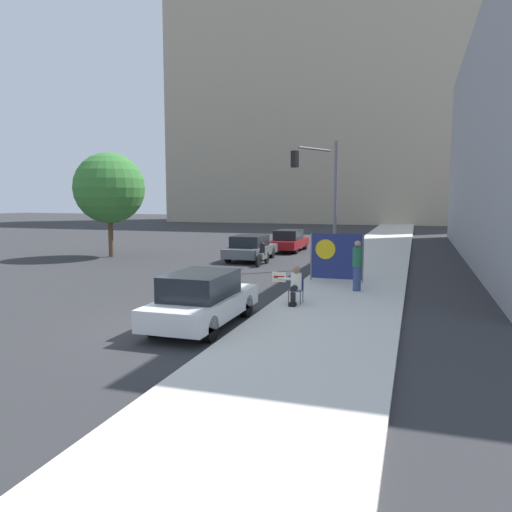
{
  "coord_description": "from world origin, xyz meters",
  "views": [
    {
      "loc": [
        5.89,
        -11.89,
        3.42
      ],
      "look_at": [
        0.59,
        4.57,
        1.39
      ],
      "focal_mm": 35.0,
      "sensor_mm": 36.0,
      "label": 1
    }
  ],
  "objects_px": {
    "motorcycle_on_road": "(263,255)",
    "traffic_light_pole": "(320,183)",
    "jogger_on_sidewalk": "(357,265)",
    "parked_car_curbside": "(202,299)",
    "seated_protester": "(295,284)",
    "car_on_road_midblock": "(289,241)",
    "protest_banner": "(336,256)",
    "car_on_road_nearest": "(250,248)",
    "street_tree_near_curb": "(109,188)"
  },
  "relations": [
    {
      "from": "motorcycle_on_road",
      "to": "traffic_light_pole",
      "type": "bearing_deg",
      "value": 10.04
    },
    {
      "from": "jogger_on_sidewalk",
      "to": "motorcycle_on_road",
      "type": "relative_size",
      "value": 0.86
    },
    {
      "from": "traffic_light_pole",
      "to": "parked_car_curbside",
      "type": "relative_size",
      "value": 1.39
    },
    {
      "from": "seated_protester",
      "to": "car_on_road_midblock",
      "type": "relative_size",
      "value": 0.27
    },
    {
      "from": "protest_banner",
      "to": "traffic_light_pole",
      "type": "bearing_deg",
      "value": 107.94
    },
    {
      "from": "car_on_road_nearest",
      "to": "street_tree_near_curb",
      "type": "bearing_deg",
      "value": -173.33
    },
    {
      "from": "parked_car_curbside",
      "to": "motorcycle_on_road",
      "type": "xyz_separation_m",
      "value": [
        -2.02,
        12.02,
        -0.21
      ]
    },
    {
      "from": "car_on_road_midblock",
      "to": "motorcycle_on_road",
      "type": "xyz_separation_m",
      "value": [
        0.34,
        -6.83,
        -0.18
      ]
    },
    {
      "from": "seated_protester",
      "to": "protest_banner",
      "type": "height_order",
      "value": "protest_banner"
    },
    {
      "from": "protest_banner",
      "to": "traffic_light_pole",
      "type": "height_order",
      "value": "traffic_light_pole"
    },
    {
      "from": "car_on_road_nearest",
      "to": "street_tree_near_curb",
      "type": "xyz_separation_m",
      "value": [
        -8.19,
        -0.96,
        3.26
      ]
    },
    {
      "from": "jogger_on_sidewalk",
      "to": "car_on_road_nearest",
      "type": "xyz_separation_m",
      "value": [
        -6.68,
        8.09,
        -0.36
      ]
    },
    {
      "from": "seated_protester",
      "to": "motorcycle_on_road",
      "type": "xyz_separation_m",
      "value": [
        -3.85,
        9.1,
        -0.24
      ]
    },
    {
      "from": "car_on_road_midblock",
      "to": "street_tree_near_curb",
      "type": "height_order",
      "value": "street_tree_near_curb"
    },
    {
      "from": "seated_protester",
      "to": "parked_car_curbside",
      "type": "bearing_deg",
      "value": -117.53
    },
    {
      "from": "traffic_light_pole",
      "to": "parked_car_curbside",
      "type": "bearing_deg",
      "value": -93.49
    },
    {
      "from": "protest_banner",
      "to": "car_on_road_nearest",
      "type": "relative_size",
      "value": 0.48
    },
    {
      "from": "protest_banner",
      "to": "traffic_light_pole",
      "type": "distance_m",
      "value": 6.09
    },
    {
      "from": "car_on_road_midblock",
      "to": "traffic_light_pole",
      "type": "bearing_deg",
      "value": -63.7
    },
    {
      "from": "car_on_road_midblock",
      "to": "motorcycle_on_road",
      "type": "height_order",
      "value": "car_on_road_midblock"
    },
    {
      "from": "protest_banner",
      "to": "parked_car_curbside",
      "type": "xyz_separation_m",
      "value": [
        -2.4,
        -7.46,
        -0.41
      ]
    },
    {
      "from": "jogger_on_sidewalk",
      "to": "traffic_light_pole",
      "type": "height_order",
      "value": "traffic_light_pole"
    },
    {
      "from": "traffic_light_pole",
      "to": "jogger_on_sidewalk",
      "type": "bearing_deg",
      "value": -68.76
    },
    {
      "from": "protest_banner",
      "to": "car_on_road_midblock",
      "type": "xyz_separation_m",
      "value": [
        -4.77,
        11.39,
        -0.44
      ]
    },
    {
      "from": "traffic_light_pole",
      "to": "parked_car_curbside",
      "type": "distance_m",
      "value": 12.99
    },
    {
      "from": "traffic_light_pole",
      "to": "street_tree_near_curb",
      "type": "distance_m",
      "value": 12.22
    },
    {
      "from": "jogger_on_sidewalk",
      "to": "protest_banner",
      "type": "height_order",
      "value": "protest_banner"
    },
    {
      "from": "parked_car_curbside",
      "to": "car_on_road_midblock",
      "type": "xyz_separation_m",
      "value": [
        -2.37,
        18.86,
        -0.03
      ]
    },
    {
      "from": "protest_banner",
      "to": "traffic_light_pole",
      "type": "xyz_separation_m",
      "value": [
        -1.64,
        5.06,
        2.98
      ]
    },
    {
      "from": "seated_protester",
      "to": "car_on_road_midblock",
      "type": "xyz_separation_m",
      "value": [
        -4.2,
        15.93,
        -0.06
      ]
    },
    {
      "from": "parked_car_curbside",
      "to": "street_tree_near_curb",
      "type": "relative_size",
      "value": 0.71
    },
    {
      "from": "seated_protester",
      "to": "car_on_road_midblock",
      "type": "bearing_deg",
      "value": 109.22
    },
    {
      "from": "car_on_road_nearest",
      "to": "jogger_on_sidewalk",
      "type": "bearing_deg",
      "value": -50.46
    },
    {
      "from": "jogger_on_sidewalk",
      "to": "parked_car_curbside",
      "type": "height_order",
      "value": "jogger_on_sidewalk"
    },
    {
      "from": "seated_protester",
      "to": "motorcycle_on_road",
      "type": "height_order",
      "value": "seated_protester"
    },
    {
      "from": "jogger_on_sidewalk",
      "to": "car_on_road_midblock",
      "type": "relative_size",
      "value": 0.41
    },
    {
      "from": "jogger_on_sidewalk",
      "to": "car_on_road_midblock",
      "type": "distance_m",
      "value": 14.38
    },
    {
      "from": "jogger_on_sidewalk",
      "to": "street_tree_near_curb",
      "type": "distance_m",
      "value": 16.74
    },
    {
      "from": "motorcycle_on_road",
      "to": "street_tree_near_curb",
      "type": "bearing_deg",
      "value": 175.19
    },
    {
      "from": "seated_protester",
      "to": "traffic_light_pole",
      "type": "xyz_separation_m",
      "value": [
        -1.06,
        9.59,
        3.36
      ]
    },
    {
      "from": "seated_protester",
      "to": "parked_car_curbside",
      "type": "relative_size",
      "value": 0.27
    },
    {
      "from": "car_on_road_nearest",
      "to": "car_on_road_midblock",
      "type": "xyz_separation_m",
      "value": [
        0.89,
        5.08,
        0.0
      ]
    },
    {
      "from": "parked_car_curbside",
      "to": "motorcycle_on_road",
      "type": "bearing_deg",
      "value": 99.55
    },
    {
      "from": "parked_car_curbside",
      "to": "car_on_road_nearest",
      "type": "height_order",
      "value": "parked_car_curbside"
    },
    {
      "from": "traffic_light_pole",
      "to": "motorcycle_on_road",
      "type": "distance_m",
      "value": 4.58
    },
    {
      "from": "traffic_light_pole",
      "to": "car_on_road_midblock",
      "type": "bearing_deg",
      "value": 116.3
    },
    {
      "from": "protest_banner",
      "to": "street_tree_near_curb",
      "type": "distance_m",
      "value": 15.12
    },
    {
      "from": "seated_protester",
      "to": "jogger_on_sidewalk",
      "type": "relative_size",
      "value": 0.65
    },
    {
      "from": "traffic_light_pole",
      "to": "car_on_road_nearest",
      "type": "xyz_separation_m",
      "value": [
        -4.02,
        1.26,
        -3.43
      ]
    },
    {
      "from": "seated_protester",
      "to": "protest_banner",
      "type": "distance_m",
      "value": 4.59
    }
  ]
}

